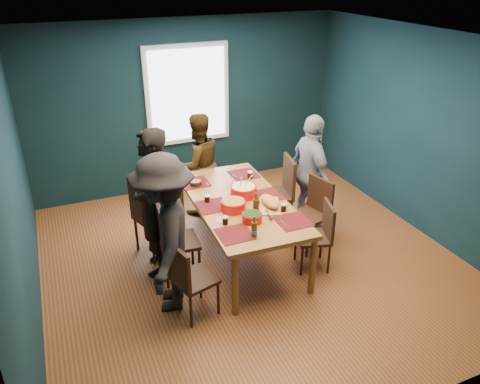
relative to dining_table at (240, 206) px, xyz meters
The scene contains 26 objects.
room 0.66m from the dining_table, 53.77° to the left, with size 5.01×5.01×2.71m.
dining_table is the anchor object (origin of this frame).
chair_left_far 1.15m from the dining_table, 153.50° to the left, with size 0.59×0.59×1.04m.
chair_left_mid 0.93m from the dining_table, behind, with size 0.48×0.48×0.99m.
chair_left_near 1.25m from the dining_table, 138.87° to the right, with size 0.49×0.49×0.89m.
chair_right_far 0.99m from the dining_table, 31.44° to the left, with size 0.55×0.55×1.04m.
chair_right_mid 1.03m from the dining_table, ahead, with size 0.51×0.51×0.94m.
chair_right_near 1.02m from the dining_table, 34.54° to the right, with size 0.48×0.48×0.86m.
person_far_left 1.05m from the dining_table, behind, with size 0.66×0.43×1.82m, color black.
person_back 1.37m from the dining_table, 93.48° to the left, with size 0.75×0.58×1.53m, color black.
person_right 1.26m from the dining_table, 16.67° to the left, with size 0.96×0.40×1.64m, color white.
person_near_left 1.20m from the dining_table, 153.51° to the right, with size 1.15×0.66×1.77m, color black.
bowl_salad 0.28m from the dining_table, 130.66° to the right, with size 0.29×0.29×0.12m.
bowl_dumpling 0.20m from the dining_table, 49.05° to the left, with size 0.33×0.33×0.30m.
bowl_herbs 0.53m from the dining_table, 97.69° to the right, with size 0.23×0.23×0.10m.
cutting_board 0.41m from the dining_table, 46.81° to the right, with size 0.38×0.58×0.12m.
small_bowl 0.73m from the dining_table, 119.71° to the left, with size 0.16×0.16×0.06m.
beer_bottle_a 0.85m from the dining_table, 102.47° to the right, with size 0.06×0.06×0.24m.
beer_bottle_b 0.43m from the dining_table, 84.56° to the right, with size 0.07×0.07×0.27m.
cola_glass_a 0.60m from the dining_table, 129.08° to the right, with size 0.07×0.07×0.09m.
cola_glass_b 0.59m from the dining_table, 49.84° to the right, with size 0.07×0.07×0.09m.
cola_glass_c 0.67m from the dining_table, 55.17° to the left, with size 0.07×0.07×0.10m.
cola_glass_d 0.42m from the dining_table, 161.88° to the left, with size 0.07×0.07×0.09m.
napkin_a 0.42m from the dining_table, 10.97° to the left, with size 0.14×0.14×0.00m, color #DA775B.
napkin_b 0.52m from the dining_table, 136.33° to the right, with size 0.13×0.13×0.00m, color #DA775B.
napkin_c 0.81m from the dining_table, 64.16° to the right, with size 0.12×0.12×0.00m, color #DA775B.
Camera 1 is at (-2.06, -4.51, 3.44)m, focal length 35.00 mm.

